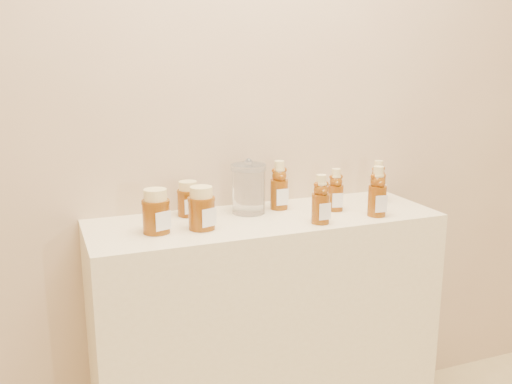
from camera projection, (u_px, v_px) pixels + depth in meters
name	position (u px, v px, depth m)	size (l,w,h in m)	color
wall_back	(245.00, 81.00, 2.02)	(3.50, 0.02, 2.70)	tan
display_table	(265.00, 338.00, 2.05)	(1.20, 0.40, 0.90)	beige
bear_bottle_back_left	(279.00, 182.00, 2.03)	(0.07, 0.07, 0.20)	#632E07
bear_bottle_back_mid	(336.00, 187.00, 2.01)	(0.06, 0.06, 0.17)	#632E07
bear_bottle_back_right	(378.00, 179.00, 2.13)	(0.06, 0.06, 0.18)	#632E07
bear_bottle_front_left	(321.00, 196.00, 1.86)	(0.06, 0.06, 0.18)	#632E07
bear_bottle_front_right	(378.00, 188.00, 1.94)	(0.07, 0.07, 0.20)	#632E07
honey_jar_left	(156.00, 211.00, 1.76)	(0.09, 0.09, 0.14)	#632E07
honey_jar_back	(188.00, 199.00, 1.95)	(0.08, 0.08, 0.12)	#632E07
honey_jar_front	(202.00, 208.00, 1.80)	(0.09, 0.09, 0.14)	#632E07
glass_canister	(249.00, 187.00, 1.98)	(0.12, 0.12, 0.19)	white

